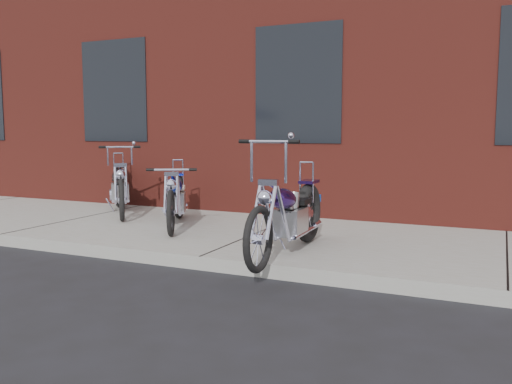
% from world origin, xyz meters
% --- Properties ---
extents(ground, '(120.00, 120.00, 0.00)m').
position_xyz_m(ground, '(0.00, 0.00, 0.00)').
color(ground, '#232329').
rests_on(ground, ground).
extents(sidewalk, '(22.00, 3.00, 0.15)m').
position_xyz_m(sidewalk, '(0.00, 1.50, 0.07)').
color(sidewalk, gray).
rests_on(sidewalk, ground).
extents(building_brick, '(22.00, 10.00, 8.00)m').
position_xyz_m(building_brick, '(0.00, 8.00, 4.00)').
color(building_brick, maroon).
rests_on(building_brick, ground).
extents(chopper_purple, '(0.55, 2.24, 1.25)m').
position_xyz_m(chopper_purple, '(0.83, 0.50, 0.55)').
color(chopper_purple, black).
rests_on(chopper_purple, sidewalk).
extents(chopper_blue, '(1.08, 1.87, 0.90)m').
position_xyz_m(chopper_blue, '(-1.28, 1.52, 0.52)').
color(chopper_blue, black).
rests_on(chopper_blue, sidewalk).
extents(chopper_third, '(1.49, 1.75, 1.12)m').
position_xyz_m(chopper_third, '(-2.74, 2.13, 0.55)').
color(chopper_third, black).
rests_on(chopper_third, sidewalk).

